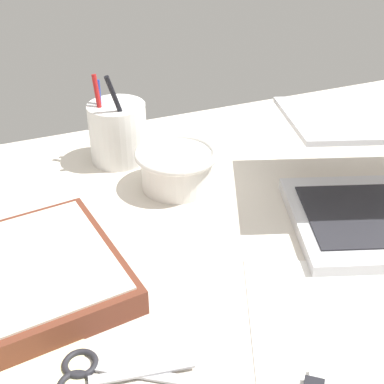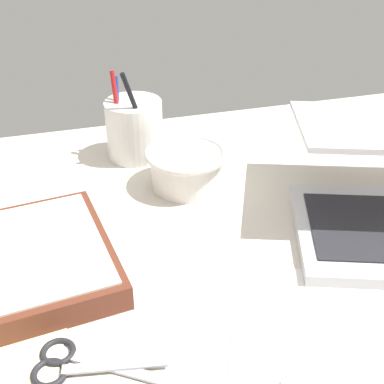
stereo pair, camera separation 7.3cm
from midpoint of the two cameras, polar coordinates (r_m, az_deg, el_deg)
desk_top at (r=69.97cm, az=6.17°, el=-9.90°), size 140.00×100.00×2.00cm
bowl at (r=85.73cm, az=1.82°, el=2.68°), size 13.35×13.35×6.44cm
pen_cup at (r=94.42cm, az=-4.00°, el=6.68°), size 9.94×9.94×16.68cm
scissors at (r=59.71cm, az=-9.33°, el=-17.77°), size 14.12×9.26×0.80cm
paper_sheet_front at (r=62.59cm, az=16.79°, el=-16.40°), size 28.67×33.22×0.16cm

